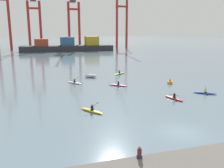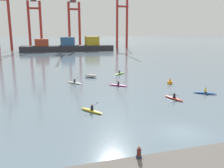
% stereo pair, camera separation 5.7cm
% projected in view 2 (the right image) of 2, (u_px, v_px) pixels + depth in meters
% --- Properties ---
extents(ground_plane, '(800.00, 800.00, 0.00)m').
position_uv_depth(ground_plane, '(182.00, 133.00, 22.12)').
color(ground_plane, slate).
extents(container_barge, '(42.33, 8.99, 6.67)m').
position_uv_depth(container_barge, '(68.00, 46.00, 113.09)').
color(container_barge, '#28282D').
rests_on(container_barge, ground).
extents(gantry_crane_west, '(6.87, 19.40, 36.40)m').
position_uv_depth(gantry_crane_west, '(2.00, 10.00, 110.49)').
color(gantry_crane_west, maroon).
rests_on(gantry_crane_west, ground).
extents(gantry_crane_west_mid, '(6.64, 19.03, 35.67)m').
position_uv_depth(gantry_crane_west_mid, '(34.00, 15.00, 116.13)').
color(gantry_crane_west_mid, maroon).
rests_on(gantry_crane_west_mid, ground).
extents(gantry_crane_east_mid, '(6.33, 19.47, 33.23)m').
position_uv_depth(gantry_crane_east_mid, '(74.00, 16.00, 118.51)').
color(gantry_crane_east_mid, maroon).
rests_on(gantry_crane_east_mid, ground).
extents(gantry_crane_east, '(6.76, 16.09, 35.23)m').
position_uv_depth(gantry_crane_east, '(122.00, 15.00, 128.60)').
color(gantry_crane_east, maroon).
rests_on(gantry_crane_east, ground).
extents(capsized_dinghy, '(2.78, 2.34, 0.76)m').
position_uv_depth(capsized_dinghy, '(91.00, 76.00, 48.43)').
color(capsized_dinghy, beige).
rests_on(capsized_dinghy, ground).
extents(channel_buoy, '(0.90, 0.90, 1.00)m').
position_uv_depth(channel_buoy, '(170.00, 82.00, 42.67)').
color(channel_buoy, orange).
rests_on(channel_buoy, ground).
extents(kayak_lime, '(3.12, 2.46, 1.06)m').
position_uv_depth(kayak_lime, '(120.00, 74.00, 52.02)').
color(kayak_lime, '#7ABC2D').
rests_on(kayak_lime, ground).
extents(kayak_magenta, '(2.97, 2.67, 0.95)m').
position_uv_depth(kayak_magenta, '(118.00, 85.00, 40.94)').
color(kayak_magenta, '#C13384').
rests_on(kayak_magenta, ground).
extents(kayak_red, '(2.15, 3.44, 1.00)m').
position_uv_depth(kayak_red, '(174.00, 98.00, 32.99)').
color(kayak_red, red).
rests_on(kayak_red, ground).
extents(kayak_white, '(2.49, 3.10, 1.08)m').
position_uv_depth(kayak_white, '(74.00, 83.00, 42.88)').
color(kayak_white, silver).
rests_on(kayak_white, ground).
extents(kayak_yellow, '(2.38, 3.16, 0.95)m').
position_uv_depth(kayak_yellow, '(92.00, 110.00, 27.81)').
color(kayak_yellow, yellow).
rests_on(kayak_yellow, ground).
extents(kayak_blue, '(3.01, 2.62, 0.99)m').
position_uv_depth(kayak_blue, '(205.00, 93.00, 35.79)').
color(kayak_blue, '#2856B2').
rests_on(kayak_blue, ground).
extents(seated_onlooker, '(0.32, 0.30, 0.90)m').
position_uv_depth(seated_onlooker, '(139.00, 153.00, 16.45)').
color(seated_onlooker, '#23283D').
rests_on(seated_onlooker, stone_quay).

